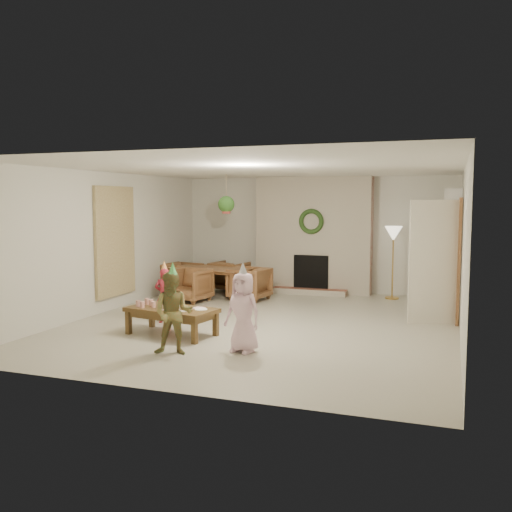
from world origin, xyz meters
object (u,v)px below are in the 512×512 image
at_px(coffee_table_top, 172,310).
at_px(child_red, 165,295).
at_px(dining_table, 211,282).
at_px(dining_chair_near, 190,285).
at_px(dining_chair_far, 229,276).
at_px(child_pink, 243,312).
at_px(dining_chair_right, 249,284).
at_px(dining_chair_left, 182,278).
at_px(child_plaid, 173,313).

bearing_deg(coffee_table_top, child_red, 134.91).
bearing_deg(dining_table, dining_chair_near, -90.00).
xyz_separation_m(dining_chair_far, child_red, (0.23, -3.35, 0.12)).
relative_size(dining_chair_far, child_pink, 0.68).
xyz_separation_m(dining_chair_near, child_pink, (2.31, -3.11, 0.20)).
bearing_deg(dining_chair_near, child_pink, -43.71).
relative_size(dining_chair_right, child_pink, 0.68).
distance_m(dining_chair_left, coffee_table_top, 3.80).
distance_m(dining_table, dining_chair_far, 0.75).
xyz_separation_m(dining_chair_right, child_red, (-0.56, -2.46, 0.12)).
relative_size(dining_table, dining_chair_near, 2.34).
relative_size(dining_table, child_red, 1.88).
distance_m(dining_chair_far, dining_chair_right, 1.19).
bearing_deg(coffee_table_top, dining_chair_right, 98.46).
xyz_separation_m(dining_chair_far, dining_chair_right, (0.79, -0.89, 0.00)).
bearing_deg(dining_chair_right, child_pink, 28.62).
height_order(dining_chair_near, dining_chair_far, same).
xyz_separation_m(child_red, child_plaid, (1.02, -1.63, 0.09)).
relative_size(dining_chair_near, child_red, 0.80).
bearing_deg(dining_chair_near, child_plaid, -57.21).
height_order(child_red, child_pink, child_pink).
bearing_deg(dining_chair_right, dining_chair_far, -128.66).
height_order(dining_table, child_plaid, child_plaid).
relative_size(coffee_table_top, child_plaid, 1.23).
xyz_separation_m(dining_table, dining_chair_left, (-0.74, 0.12, 0.03)).
bearing_deg(dining_chair_near, dining_chair_right, 38.66).
relative_size(dining_chair_left, coffee_table_top, 0.55).
height_order(child_plaid, child_pink, child_plaid).
bearing_deg(child_plaid, dining_chair_near, 97.99).
height_order(dining_table, dining_chair_far, dining_chair_far).
bearing_deg(coffee_table_top, dining_chair_left, 124.34).
bearing_deg(child_pink, dining_table, 132.87).
relative_size(dining_chair_left, child_red, 0.80).
bearing_deg(dining_chair_left, dining_table, -90.00).
distance_m(dining_table, child_red, 2.65).
relative_size(coffee_table_top, child_red, 1.47).
xyz_separation_m(dining_table, dining_chair_right, (0.92, -0.16, 0.03)).
bearing_deg(dining_chair_right, coffee_table_top, 8.54).
height_order(dining_chair_right, child_plaid, child_plaid).
distance_m(dining_chair_near, dining_chair_far, 1.49).
relative_size(dining_chair_near, dining_chair_right, 1.00).
relative_size(coffee_table_top, child_pink, 1.25).
xyz_separation_m(dining_chair_right, coffee_table_top, (-0.06, -3.17, 0.05)).
height_order(dining_chair_right, coffee_table_top, dining_chair_right).
bearing_deg(child_pink, coffee_table_top, 172.05).
distance_m(dining_table, coffee_table_top, 3.44).
distance_m(dining_chair_left, child_plaid, 4.87).
height_order(dining_table, coffee_table_top, dining_table).
bearing_deg(child_red, child_pink, 131.94).
bearing_deg(dining_table, dining_chair_right, -0.00).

